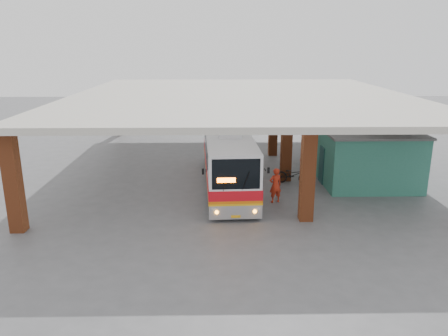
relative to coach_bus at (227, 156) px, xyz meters
name	(u,v)px	position (x,y,z in m)	size (l,w,h in m)	color
ground	(236,198)	(0.43, -2.27, -1.65)	(90.00, 90.00, 0.00)	#515154
brick_columns	(256,137)	(1.86, 2.73, 0.52)	(20.10, 21.60, 4.35)	#944320
canopy_roof	(240,96)	(0.93, 4.23, 2.85)	(21.00, 23.00, 0.30)	beige
shop_building	(358,150)	(7.92, 1.73, -0.09)	(5.20, 8.20, 3.11)	#2B6D5A
coach_bus	(227,156)	(0.00, 0.00, 0.00)	(2.88, 11.51, 3.33)	silver
motorcycle	(293,175)	(3.76, 0.05, -1.13)	(0.70, 2.00, 1.05)	black
pedestrian	(275,185)	(2.34, -2.98, -0.76)	(0.65, 0.43, 1.78)	red
red_chair	(304,159)	(5.26, 4.41, -1.33)	(0.44, 0.44, 0.71)	red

